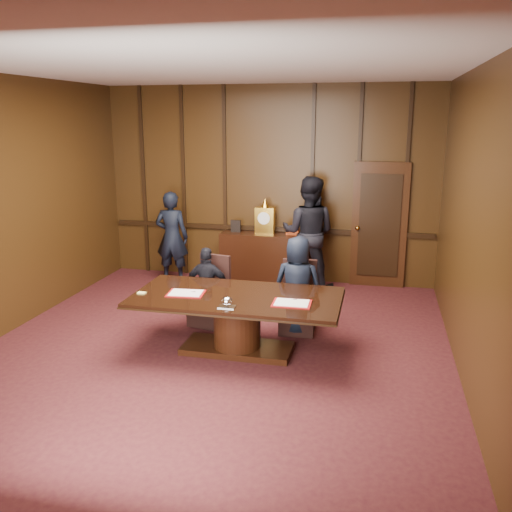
{
  "coord_description": "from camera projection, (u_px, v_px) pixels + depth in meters",
  "views": [
    {
      "loc": [
        1.98,
        -6.08,
        2.92
      ],
      "look_at": [
        0.34,
        1.06,
        1.05
      ],
      "focal_mm": 38.0,
      "sensor_mm": 36.0,
      "label": 1
    }
  ],
  "objects": [
    {
      "name": "sideboard",
      "position": [
        265.0,
        256.0,
        9.85
      ],
      "size": [
        1.6,
        0.45,
        1.54
      ],
      "color": "black",
      "rests_on": "ground"
    },
    {
      "name": "folder_right",
      "position": [
        292.0,
        303.0,
        6.48
      ],
      "size": [
        0.47,
        0.34,
        0.02
      ],
      "rotation": [
        0.0,
        0.0,
        0.03
      ],
      "color": "#980E0E",
      "rests_on": "conference_table"
    },
    {
      "name": "room",
      "position": [
        217.0,
        219.0,
        6.58
      ],
      "size": [
        7.0,
        7.04,
        3.5
      ],
      "color": "#340E13",
      "rests_on": "ground"
    },
    {
      "name": "folder_left",
      "position": [
        186.0,
        293.0,
        6.85
      ],
      "size": [
        0.49,
        0.37,
        0.02
      ],
      "rotation": [
        0.0,
        0.0,
        0.1
      ],
      "color": "#980E0E",
      "rests_on": "conference_table"
    },
    {
      "name": "chair_right",
      "position": [
        298.0,
        311.0,
        7.6
      ],
      "size": [
        0.5,
        0.5,
        0.99
      ],
      "rotation": [
        0.0,
        0.0,
        0.05
      ],
      "color": "black",
      "rests_on": "ground"
    },
    {
      "name": "signatory_right",
      "position": [
        298.0,
        285.0,
        7.43
      ],
      "size": [
        0.68,
        0.45,
        1.38
      ],
      "primitive_type": "imported",
      "rotation": [
        0.0,
        0.0,
        3.12
      ],
      "color": "black",
      "rests_on": "ground"
    },
    {
      "name": "inkstand",
      "position": [
        227.0,
        303.0,
        6.36
      ],
      "size": [
        0.2,
        0.14,
        0.12
      ],
      "color": "white",
      "rests_on": "conference_table"
    },
    {
      "name": "witness_right",
      "position": [
        308.0,
        233.0,
        9.4
      ],
      "size": [
        1.02,
        0.83,
        1.97
      ],
      "primitive_type": "imported",
      "rotation": [
        0.0,
        0.0,
        3.05
      ],
      "color": "black",
      "rests_on": "ground"
    },
    {
      "name": "signatory_left",
      "position": [
        207.0,
        287.0,
        7.74
      ],
      "size": [
        0.7,
        0.34,
        1.15
      ],
      "primitive_type": "imported",
      "rotation": [
        0.0,
        0.0,
        3.23
      ],
      "color": "black",
      "rests_on": "ground"
    },
    {
      "name": "conference_table",
      "position": [
        237.0,
        314.0,
        6.86
      ],
      "size": [
        2.62,
        1.32,
        0.76
      ],
      "color": "black",
      "rests_on": "ground"
    },
    {
      "name": "witness_left",
      "position": [
        172.0,
        237.0,
        9.81
      ],
      "size": [
        0.62,
        0.42,
        1.66
      ],
      "primitive_type": "imported",
      "rotation": [
        0.0,
        0.0,
        3.18
      ],
      "color": "black",
      "rests_on": "ground"
    },
    {
      "name": "notepad",
      "position": [
        142.0,
        293.0,
        6.87
      ],
      "size": [
        0.1,
        0.07,
        0.01
      ],
      "primitive_type": "cube",
      "rotation": [
        0.0,
        0.0,
        -0.01
      ],
      "color": "#FFF27C",
      "rests_on": "conference_table"
    },
    {
      "name": "chair_left",
      "position": [
        210.0,
        304.0,
        7.88
      ],
      "size": [
        0.57,
        0.57,
        0.99
      ],
      "rotation": [
        0.0,
        0.0,
        -0.21
      ],
      "color": "black",
      "rests_on": "ground"
    }
  ]
}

